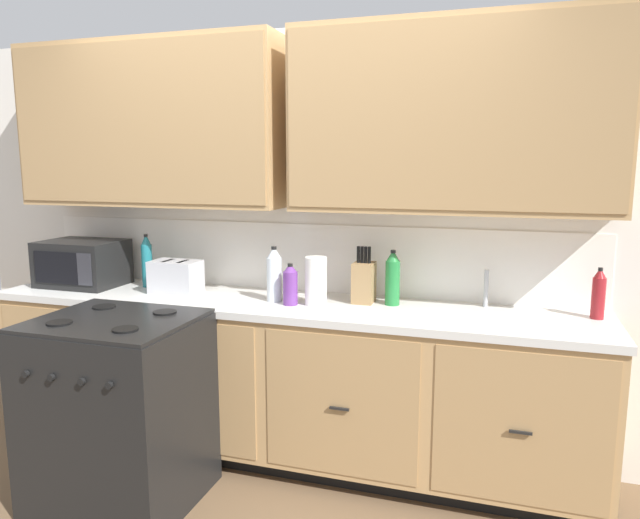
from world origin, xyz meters
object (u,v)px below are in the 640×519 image
(paper_towel_roll, at_px, (316,281))
(bottle_violet, at_px, (290,285))
(microwave, at_px, (83,263))
(toaster, at_px, (176,277))
(stove_range, at_px, (119,410))
(bottle_green, at_px, (393,278))
(bottle_red, at_px, (599,294))
(bottle_clear, at_px, (274,275))
(knife_block, at_px, (364,282))
(bottle_teal, at_px, (147,261))

(paper_towel_roll, distance_m, bottle_violet, 0.14)
(microwave, distance_m, toaster, 0.67)
(stove_range, bearing_deg, microwave, 137.43)
(bottle_green, bearing_deg, stove_range, -148.77)
(paper_towel_roll, height_order, bottle_red, paper_towel_roll)
(bottle_violet, relative_size, bottle_red, 0.88)
(microwave, bearing_deg, bottle_clear, -1.33)
(stove_range, xyz_separation_m, toaster, (-0.05, 0.64, 0.55))
(stove_range, relative_size, knife_block, 3.06)
(microwave, height_order, bottle_red, microwave)
(bottle_red, relative_size, bottle_clear, 0.83)
(bottle_violet, bearing_deg, stove_range, -140.54)
(microwave, distance_m, knife_block, 1.77)
(bottle_violet, distance_m, bottle_red, 1.54)
(bottle_teal, height_order, bottle_clear, bottle_teal)
(microwave, distance_m, bottle_red, 2.94)
(bottle_teal, bearing_deg, toaster, -20.96)
(stove_range, height_order, bottle_teal, bottle_teal)
(stove_range, distance_m, knife_block, 1.41)
(bottle_clear, bearing_deg, stove_range, -132.93)
(microwave, bearing_deg, bottle_violet, -3.36)
(bottle_violet, height_order, bottle_green, bottle_green)
(paper_towel_roll, height_order, bottle_clear, bottle_clear)
(bottle_teal, bearing_deg, bottle_violet, -9.60)
(stove_range, distance_m, bottle_red, 2.42)
(toaster, bearing_deg, bottle_violet, -5.40)
(bottle_violet, height_order, bottle_teal, bottle_teal)
(knife_block, distance_m, bottle_teal, 1.37)
(toaster, relative_size, knife_block, 0.90)
(microwave, bearing_deg, bottle_red, 2.08)
(bottle_clear, bearing_deg, microwave, 178.67)
(stove_range, height_order, microwave, microwave)
(stove_range, height_order, toaster, toaster)
(toaster, bearing_deg, stove_range, -85.75)
(knife_block, distance_m, bottle_red, 1.17)
(microwave, height_order, toaster, microwave)
(knife_block, bearing_deg, bottle_green, -2.54)
(stove_range, bearing_deg, bottle_clear, 47.07)
(stove_range, bearing_deg, paper_towel_roll, 36.44)
(microwave, relative_size, bottle_teal, 1.48)
(toaster, xyz_separation_m, bottle_clear, (0.63, -0.02, 0.05))
(paper_towel_roll, relative_size, bottle_clear, 0.85)
(toaster, height_order, bottle_green, bottle_green)
(knife_block, xyz_separation_m, paper_towel_roll, (-0.23, -0.13, 0.01))
(toaster, bearing_deg, bottle_green, 4.32)
(stove_range, distance_m, bottle_teal, 1.01)
(paper_towel_roll, xyz_separation_m, bottle_teal, (-1.13, 0.13, 0.03))
(toaster, xyz_separation_m, knife_block, (1.11, 0.10, 0.02))
(stove_range, relative_size, toaster, 3.39)
(toaster, distance_m, bottle_red, 2.28)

